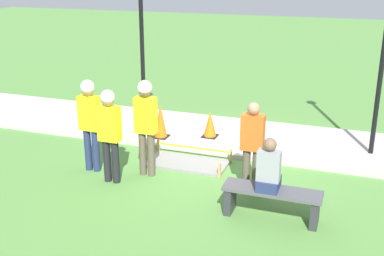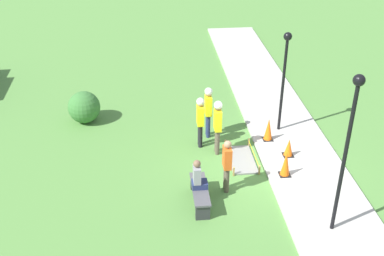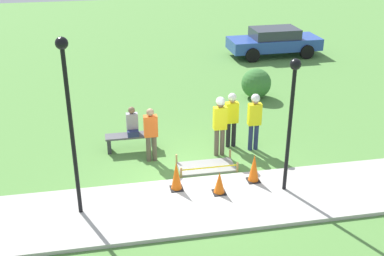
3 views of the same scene
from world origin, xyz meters
name	(u,v)px [view 3 (image 3 of 3)]	position (x,y,z in m)	size (l,w,h in m)	color
ground_plane	(192,180)	(0.00, 0.00, 0.00)	(60.00, 60.00, 0.00)	#51843D
sidewalk	(202,204)	(0.00, -1.27, 0.05)	(28.00, 2.54, 0.10)	#ADAAA3
wet_concrete_patch	(206,167)	(0.55, 0.62, 0.04)	(1.69, 0.85, 0.31)	gray
traffic_cone_near_patch	(176,176)	(-0.52, -0.52, 0.50)	(0.34, 0.34, 0.81)	black
traffic_cone_far_patch	(219,183)	(0.55, -0.92, 0.40)	(0.34, 0.34, 0.61)	black
traffic_cone_sidewalk_edge	(254,168)	(1.62, -0.50, 0.50)	(0.34, 0.34, 0.80)	black
park_bench	(131,139)	(-1.50, 2.21, 0.36)	(1.58, 0.44, 0.52)	#2D2D33
person_seated_on_bench	(132,124)	(-1.44, 2.26, 0.87)	(0.36, 0.44, 0.89)	navy
worker_supervisor	(232,115)	(1.61, 1.85, 1.08)	(0.40, 0.26, 1.80)	black
worker_assistant	(254,117)	(2.23, 1.50, 1.12)	(0.40, 0.27, 1.86)	navy
worker_trainee	(220,120)	(1.11, 1.34, 1.16)	(0.40, 0.27, 1.90)	brown
bystander_in_orange_shirt	(151,132)	(-0.96, 1.37, 0.95)	(0.40, 0.22, 1.68)	brown
lamppost_near	(292,106)	(2.29, -1.06, 2.47)	(0.28, 0.28, 3.58)	black
lamppost_far	(69,106)	(-3.01, -1.11, 2.91)	(0.28, 0.28, 4.36)	black
parked_car_blue	(274,41)	(6.49, 11.51, 0.76)	(4.67, 2.08, 1.42)	#28479E
shrub_rounded_near	(256,83)	(3.74, 5.90, 0.59)	(1.18, 1.18, 1.18)	#387033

